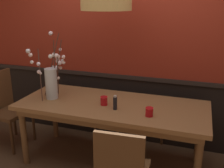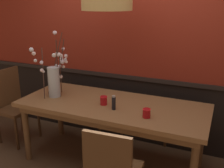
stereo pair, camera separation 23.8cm
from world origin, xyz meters
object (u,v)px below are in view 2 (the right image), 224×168
at_px(chair_far_side_left, 118,93).
at_px(chair_far_side_right, 160,102).
at_px(vase_with_blossoms, 54,78).
at_px(candle_holder_nearer_center, 104,100).
at_px(condiment_bottle, 114,103).
at_px(candle_holder_nearer_edge, 147,113).
at_px(chair_head_west_end, 13,102).
at_px(dining_table, 112,110).

bearing_deg(chair_far_side_left, chair_far_side_right, -2.04).
distance_m(vase_with_blossoms, candle_holder_nearer_center, 0.67).
relative_size(vase_with_blossoms, condiment_bottle, 4.80).
relative_size(vase_with_blossoms, candle_holder_nearer_center, 7.80).
bearing_deg(condiment_bottle, vase_with_blossoms, 172.91).
relative_size(chair_far_side_right, condiment_bottle, 5.73).
relative_size(chair_far_side_right, candle_holder_nearer_edge, 9.83).
height_order(chair_head_west_end, condiment_bottle, chair_head_west_end).
height_order(candle_holder_nearer_center, candle_holder_nearer_edge, candle_holder_nearer_center).
bearing_deg(chair_far_side_right, condiment_bottle, -104.74).
distance_m(chair_far_side_left, condiment_bottle, 1.11).
height_order(chair_head_west_end, candle_holder_nearer_center, chair_head_west_end).
bearing_deg(chair_far_side_left, candle_holder_nearer_edge, -55.33).
height_order(candle_holder_nearer_edge, condiment_bottle, condiment_bottle).
height_order(dining_table, vase_with_blossoms, vase_with_blossoms).
relative_size(dining_table, candle_holder_nearer_center, 21.72).
relative_size(dining_table, vase_with_blossoms, 2.78).
xyz_separation_m(candle_holder_nearer_center, candle_holder_nearer_edge, (0.52, -0.13, -0.00)).
height_order(chair_far_side_right, chair_far_side_left, chair_far_side_left).
distance_m(dining_table, condiment_bottle, 0.23).
xyz_separation_m(chair_head_west_end, vase_with_blossoms, (0.72, -0.04, 0.42)).
distance_m(chair_far_side_right, chair_head_west_end, 1.98).
distance_m(vase_with_blossoms, candle_holder_nearer_edge, 1.19).
bearing_deg(candle_holder_nearer_edge, chair_far_side_right, 95.88).
xyz_separation_m(chair_far_side_left, candle_holder_nearer_center, (0.22, -0.93, 0.25)).
distance_m(vase_with_blossoms, condiment_bottle, 0.82).
bearing_deg(candle_holder_nearer_center, chair_far_side_right, 65.57).
height_order(dining_table, chair_far_side_right, chair_far_side_right).
distance_m(chair_far_side_right, vase_with_blossoms, 1.46).
xyz_separation_m(dining_table, candle_holder_nearer_edge, (0.45, -0.20, 0.13)).
bearing_deg(candle_holder_nearer_center, dining_table, 43.58).
distance_m(dining_table, chair_far_side_left, 0.92).
bearing_deg(condiment_bottle, chair_far_side_left, 110.02).
xyz_separation_m(chair_far_side_left, condiment_bottle, (0.37, -1.01, 0.27)).
bearing_deg(chair_head_west_end, candle_holder_nearer_center, -2.26).
height_order(chair_far_side_left, candle_holder_nearer_edge, chair_far_side_left).
distance_m(chair_far_side_left, vase_with_blossoms, 1.09).
bearing_deg(chair_far_side_left, vase_with_blossoms, -115.08).
bearing_deg(condiment_bottle, dining_table, 119.63).
relative_size(chair_head_west_end, candle_holder_nearer_edge, 10.79).
xyz_separation_m(dining_table, chair_far_side_left, (-0.29, 0.87, -0.12)).
bearing_deg(candle_holder_nearer_center, chair_head_west_end, 177.74).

